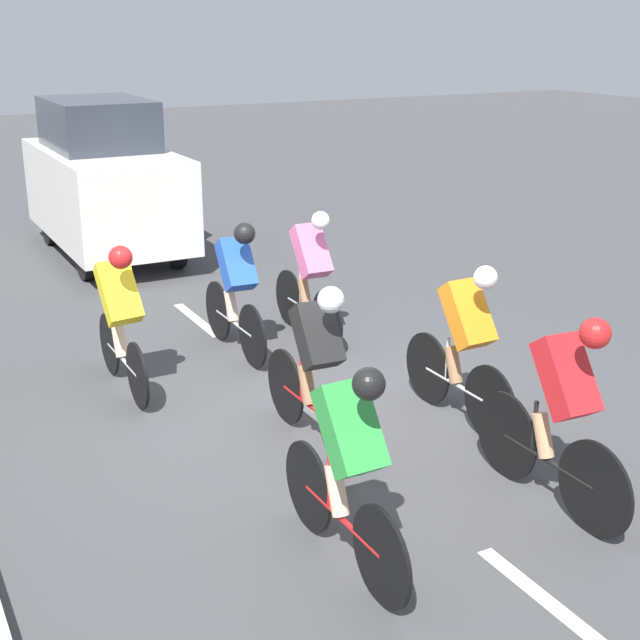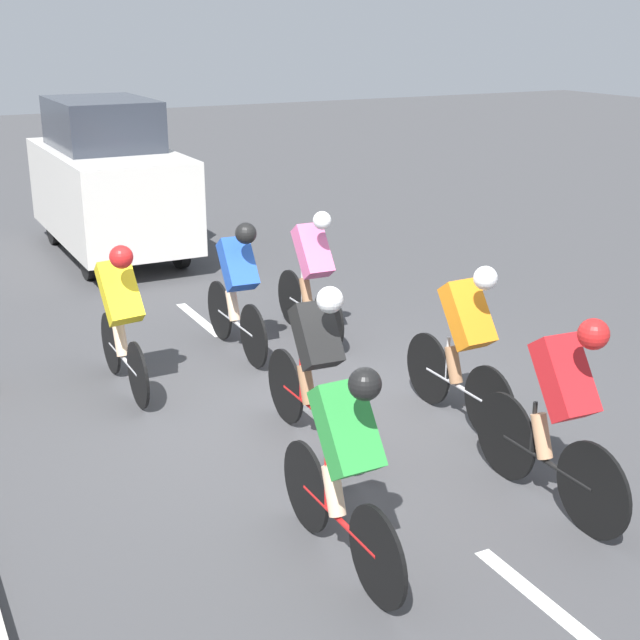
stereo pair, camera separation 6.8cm
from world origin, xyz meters
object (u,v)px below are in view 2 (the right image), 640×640
cyclist_green (345,462)px  support_car (109,180)px  cyclist_red (559,409)px  cyclist_orange (464,341)px  cyclist_yellow (121,314)px  cyclist_blue (238,284)px  cyclist_pink (312,272)px  cyclist_black (315,362)px

cyclist_green → support_car: (-0.87, -9.08, 0.37)m
cyclist_red → cyclist_orange: cyclist_red is taller
cyclist_yellow → cyclist_green: (-0.47, 3.63, -0.02)m
cyclist_blue → cyclist_pink: bearing=-175.0°
cyclist_green → cyclist_pink: bearing=-114.2°
cyclist_black → support_car: bearing=-91.7°
cyclist_pink → cyclist_yellow: size_ratio=1.00×
cyclist_blue → cyclist_pink: cyclist_pink is taller
support_car → cyclist_pink: bearing=101.6°
cyclist_red → cyclist_blue: cyclist_red is taller
cyclist_blue → cyclist_yellow: (1.40, 0.46, 0.02)m
cyclist_red → cyclist_orange: size_ratio=1.03×
cyclist_red → cyclist_green: size_ratio=1.01×
cyclist_yellow → cyclist_red: bearing=121.4°
cyclist_red → support_car: (0.91, -9.12, 0.35)m
cyclist_yellow → cyclist_green: cyclist_yellow is taller
cyclist_black → cyclist_yellow: 2.24m
cyclist_black → support_car: 7.40m
cyclist_black → cyclist_pink: bearing=-116.3°
cyclist_red → cyclist_black: bearing=-57.1°
cyclist_pink → support_car: 5.03m
cyclist_green → cyclist_blue: bearing=-102.9°
cyclist_pink → cyclist_green: size_ratio=0.98×
cyclist_orange → cyclist_green: bearing=36.3°
cyclist_red → cyclist_pink: bearing=-91.4°
support_car → cyclist_red: bearing=95.7°
cyclist_yellow → cyclist_orange: 3.30m
cyclist_red → cyclist_yellow: cyclist_red is taller
cyclist_pink → cyclist_orange: bearing=93.6°
cyclist_black → cyclist_green: (0.65, 1.70, 0.02)m
cyclist_pink → cyclist_yellow: 2.41m
cyclist_green → support_car: bearing=-95.4°
cyclist_pink → cyclist_yellow: bearing=13.0°
cyclist_blue → support_car: bearing=-89.2°
cyclist_blue → support_car: (0.07, -5.00, 0.37)m
cyclist_black → cyclist_green: size_ratio=1.03×
support_car → cyclist_yellow: bearing=76.3°
cyclist_pink → cyclist_orange: (-0.17, 2.67, 0.00)m
cyclist_blue → cyclist_orange: (-1.11, 2.59, -0.00)m
cyclist_green → cyclist_red: bearing=178.9°
cyclist_red → cyclist_blue: (0.84, -4.13, -0.02)m
cyclist_black → cyclist_green: cyclist_green is taller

